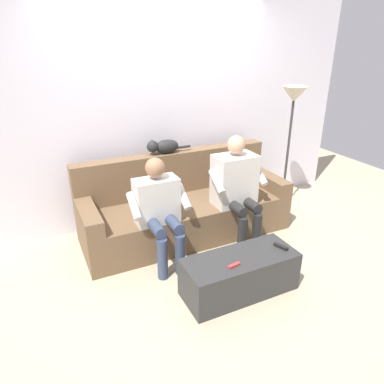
# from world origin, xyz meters

# --- Properties ---
(ground_plane) EXTENTS (8.00, 8.00, 0.00)m
(ground_plane) POSITION_xyz_m (0.00, 0.60, 0.00)
(ground_plane) COLOR tan
(back_wall) EXTENTS (5.05, 0.06, 2.74)m
(back_wall) POSITION_xyz_m (0.00, -0.70, 1.37)
(back_wall) COLOR silver
(back_wall) RESTS_ON ground
(couch) EXTENTS (2.32, 0.83, 0.90)m
(couch) POSITION_xyz_m (0.00, -0.15, 0.30)
(couch) COLOR brown
(couch) RESTS_ON ground
(coffee_table) EXTENTS (1.01, 0.42, 0.36)m
(coffee_table) POSITION_xyz_m (0.00, 1.04, 0.18)
(coffee_table) COLOR #2D2D2D
(coffee_table) RESTS_ON ground
(person_left_seated) EXTENTS (0.60, 0.54, 1.18)m
(person_left_seated) POSITION_xyz_m (-0.45, 0.23, 0.66)
(person_left_seated) COLOR beige
(person_left_seated) RESTS_ON ground
(person_right_seated) EXTENTS (0.58, 0.51, 1.08)m
(person_right_seated) POSITION_xyz_m (0.45, 0.28, 0.60)
(person_right_seated) COLOR beige
(person_right_seated) RESTS_ON ground
(cat_on_backrest) EXTENTS (0.52, 0.15, 0.17)m
(cat_on_backrest) POSITION_xyz_m (0.13, -0.41, 0.98)
(cat_on_backrest) COLOR black
(cat_on_backrest) RESTS_ON couch
(remote_red) EXTENTS (0.12, 0.05, 0.02)m
(remote_red) POSITION_xyz_m (0.12, 1.13, 0.37)
(remote_red) COLOR #B73333
(remote_red) RESTS_ON coffee_table
(remote_black) EXTENTS (0.08, 0.14, 0.03)m
(remote_black) POSITION_xyz_m (-0.40, 1.07, 0.38)
(remote_black) COLOR black
(remote_black) RESTS_ON coffee_table
(floor_lamp) EXTENTS (0.30, 0.30, 1.58)m
(floor_lamp) POSITION_xyz_m (-1.45, -0.16, 1.35)
(floor_lamp) COLOR #2D2D2D
(floor_lamp) RESTS_ON ground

